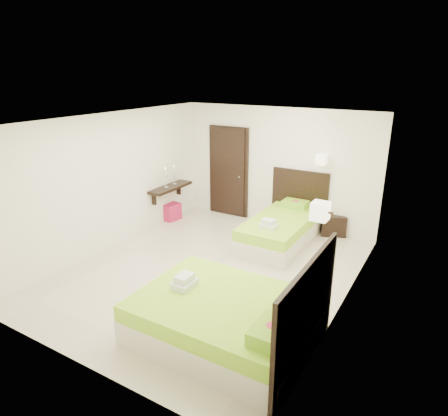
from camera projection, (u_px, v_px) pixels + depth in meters
The scene contains 7 objects.
floor at pixel (210, 271), 6.97m from camera, with size 5.50×5.50×0.00m, color beige.
bed_single at pixel (282, 228), 8.04m from camera, with size 1.26×2.10×1.73m.
bed_double at pixel (230, 318), 5.10m from camera, with size 2.22×1.89×1.84m.
nightstand at pixel (333, 224), 8.50m from camera, with size 0.50×0.44×0.44m, color black.
ottoman at pixel (170, 211), 9.35m from camera, with size 0.39×0.39×0.39m, color #A91647.
door at pixel (228, 172), 9.40m from camera, with size 1.02×0.15×2.14m.
console_shelf at pixel (170, 187), 9.01m from camera, with size 0.35×1.20×0.78m.
Camera 1 is at (3.38, -5.23, 3.34)m, focal length 32.00 mm.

